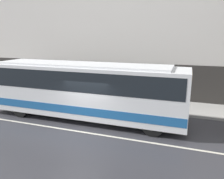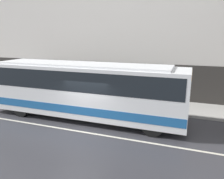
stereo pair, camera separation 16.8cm
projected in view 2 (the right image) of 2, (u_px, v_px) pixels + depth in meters
The scene contains 6 objects.
ground_plane at pixel (81, 132), 11.19m from camera, with size 60.00×60.00×0.00m, color #333338.
sidewalk at pixel (116, 101), 16.19m from camera, with size 60.00×2.99×0.15m.
building_facade at pixel (124, 25), 16.38m from camera, with size 60.00×0.35×11.55m.
lane_stripe at pixel (81, 132), 11.19m from camera, with size 54.00×0.14×0.01m.
transit_bus at pixel (82, 88), 12.75m from camera, with size 11.99×2.55×3.28m.
pedestrian_waiting at pixel (55, 88), 16.68m from camera, with size 0.36×0.36×1.61m.
Camera 2 is at (5.04, -9.19, 4.75)m, focal length 35.00 mm.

